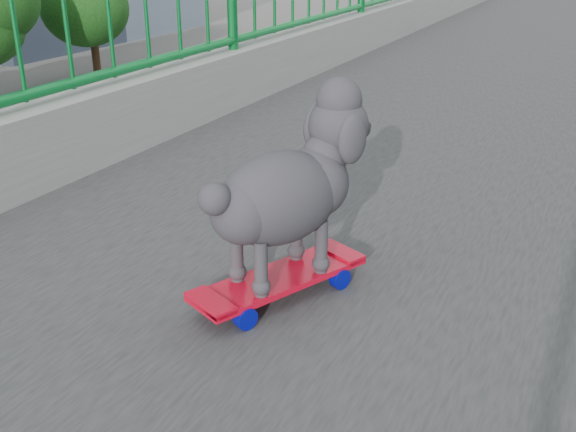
{
  "coord_description": "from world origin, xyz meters",
  "views": [
    {
      "loc": [
        0.56,
        -1.27,
        7.92
      ],
      "look_at": [
        -0.16,
        0.19,
        7.22
      ],
      "focal_mm": 42.0,
      "sensor_mm": 36.0,
      "label": 1
    }
  ],
  "objects_px": {
    "poodle": "(288,187)",
    "car_3": "(116,143)",
    "car_1": "(78,285)",
    "skateboard": "(280,281)",
    "car_2": "(169,165)"
  },
  "relations": [
    {
      "from": "car_1",
      "to": "car_2",
      "type": "bearing_deg",
      "value": 112.33
    },
    {
      "from": "poodle",
      "to": "car_2",
      "type": "distance_m",
      "value": 21.08
    },
    {
      "from": "poodle",
      "to": "car_2",
      "type": "relative_size",
      "value": 0.1
    },
    {
      "from": "car_1",
      "to": "car_2",
      "type": "height_order",
      "value": "car_1"
    },
    {
      "from": "skateboard",
      "to": "car_2",
      "type": "relative_size",
      "value": 0.1
    },
    {
      "from": "skateboard",
      "to": "poodle",
      "type": "height_order",
      "value": "poodle"
    },
    {
      "from": "skateboard",
      "to": "car_3",
      "type": "bearing_deg",
      "value": 156.31
    },
    {
      "from": "poodle",
      "to": "car_1",
      "type": "height_order",
      "value": "poodle"
    },
    {
      "from": "car_1",
      "to": "poodle",
      "type": "bearing_deg",
      "value": -41.58
    },
    {
      "from": "car_2",
      "to": "car_3",
      "type": "bearing_deg",
      "value": -20.39
    },
    {
      "from": "skateboard",
      "to": "car_1",
      "type": "xyz_separation_m",
      "value": [
        -9.04,
        8.06,
        -6.25
      ]
    },
    {
      "from": "poodle",
      "to": "car_3",
      "type": "distance_m",
      "value": 23.91
    },
    {
      "from": "skateboard",
      "to": "car_3",
      "type": "distance_m",
      "value": 23.85
    },
    {
      "from": "car_1",
      "to": "car_2",
      "type": "xyz_separation_m",
      "value": [
        -3.2,
        7.79,
        -0.11
      ]
    },
    {
      "from": "car_1",
      "to": "car_2",
      "type": "relative_size",
      "value": 0.98
    }
  ]
}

